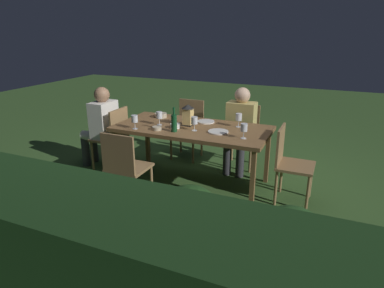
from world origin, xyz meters
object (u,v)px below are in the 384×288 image
(wine_glass_b, at_px, (244,128))
(wine_glass_e, at_px, (239,118))
(dining_table, at_px, (192,131))
(wine_glass_c, at_px, (194,121))
(potted_plant_corner, at_px, (190,222))
(chair_head_near, at_px, (289,161))
(potted_plant_by_hedge, at_px, (289,251))
(bowl_olives, at_px, (157,128))
(wine_glass_d, at_px, (135,119))
(bowl_bread, at_px, (161,115))
(chair_side_right_b, at_px, (125,166))
(chair_side_left_a, at_px, (243,133))
(lantern_centerpiece, at_px, (188,114))
(green_bottle_on_table, at_px, (174,123))
(plate_b, at_px, (206,122))
(chair_head_far, at_px, (113,135))
(plate_a, at_px, (218,132))
(bowl_salad, at_px, (175,126))
(chair_side_left_b, at_px, (188,126))
(person_in_mustard, at_px, (240,126))
(person_in_cream, at_px, (101,123))
(wine_glass_a, at_px, (159,116))

(wine_glass_b, distance_m, wine_glass_e, 0.45)
(dining_table, xyz_separation_m, wine_glass_c, (-0.09, 0.14, 0.17))
(dining_table, xyz_separation_m, potted_plant_corner, (-0.63, 1.50, -0.28))
(chair_head_near, bearing_deg, potted_plant_by_hedge, 98.30)
(bowl_olives, height_order, potted_plant_corner, bowl_olives)
(dining_table, relative_size, wine_glass_d, 11.19)
(bowl_bread, bearing_deg, chair_side_right_b, 97.52)
(chair_head_near, height_order, bowl_olives, chair_head_near)
(chair_side_left_a, distance_m, lantern_centerpiece, 1.03)
(green_bottle_on_table, xyz_separation_m, wine_glass_c, (-0.20, -0.13, 0.01))
(lantern_centerpiece, xyz_separation_m, plate_b, (-0.15, -0.22, -0.14))
(wine_glass_b, bearing_deg, wine_glass_e, -66.85)
(wine_glass_d, bearing_deg, wine_glass_b, -173.12)
(chair_head_far, distance_m, plate_a, 1.59)
(chair_head_near, distance_m, wine_glass_b, 0.65)
(bowl_olives, bearing_deg, chair_head_far, -18.46)
(plate_a, height_order, bowl_bread, bowl_bread)
(wine_glass_c, bearing_deg, chair_side_left_a, -108.74)
(wine_glass_e, relative_size, potted_plant_by_hedge, 0.22)
(chair_side_right_b, bearing_deg, wine_glass_b, -150.06)
(wine_glass_d, height_order, bowl_salad, wine_glass_d)
(chair_head_near, distance_m, chair_side_left_b, 1.83)
(lantern_centerpiece, xyz_separation_m, potted_plant_by_hedge, (-1.50, 1.66, -0.45))
(wine_glass_c, bearing_deg, bowl_olives, 19.36)
(chair_side_left_a, relative_size, lantern_centerpiece, 3.28)
(lantern_centerpiece, xyz_separation_m, wine_glass_e, (-0.60, -0.18, -0.03))
(plate_b, bearing_deg, chair_side_left_b, -49.10)
(chair_head_far, height_order, potted_plant_corner, chair_head_far)
(chair_side_left_b, xyz_separation_m, potted_plant_corner, (-1.05, 2.35, -0.07))
(dining_table, relative_size, person_in_mustard, 1.64)
(person_in_cream, relative_size, chair_side_left_b, 1.32)
(wine_glass_c, relative_size, potted_plant_by_hedge, 0.22)
(bowl_salad, bearing_deg, potted_plant_corner, 120.04)
(chair_head_near, bearing_deg, plate_a, 6.33)
(lantern_centerpiece, bearing_deg, bowl_olives, 51.96)
(chair_head_near, distance_m, person_in_cream, 2.59)
(chair_head_near, bearing_deg, chair_side_left_b, -27.63)
(bowl_bread, distance_m, potted_plant_corner, 2.16)
(chair_head_far, height_order, green_bottle_on_table, green_bottle_on_table)
(wine_glass_b, height_order, plate_b, wine_glass_b)
(wine_glass_e, xyz_separation_m, potted_plant_corner, (-0.11, 1.73, -0.45))
(dining_table, height_order, wine_glass_c, wine_glass_c)
(wine_glass_e, distance_m, bowl_olives, 1.00)
(chair_side_left_a, distance_m, wine_glass_b, 1.15)
(lantern_centerpiece, relative_size, plate_b, 1.18)
(wine_glass_a, distance_m, wine_glass_d, 0.33)
(chair_head_far, xyz_separation_m, wine_glass_e, (-1.72, -0.22, 0.38))
(chair_side_left_a, distance_m, chair_head_near, 1.14)
(chair_side_right_b, distance_m, green_bottle_on_table, 0.76)
(bowl_olives, bearing_deg, dining_table, -139.03)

